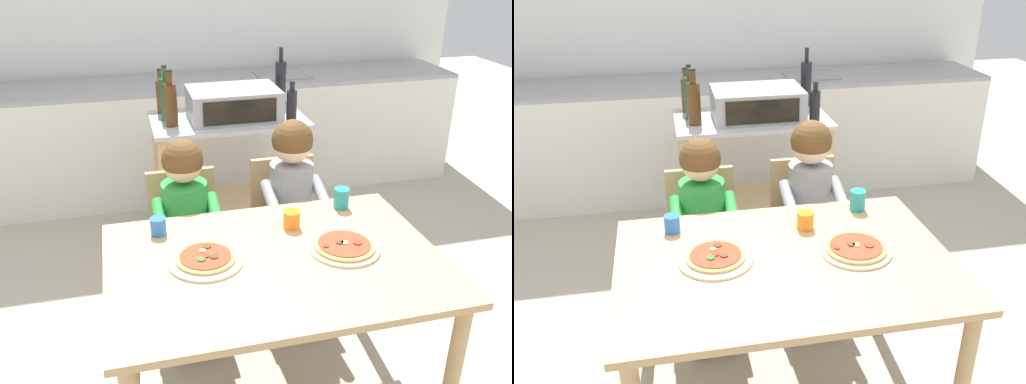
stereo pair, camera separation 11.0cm
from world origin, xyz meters
TOP-DOWN VIEW (x-y plane):
  - ground_plane at (0.00, 1.08)m, footprint 10.85×10.85m
  - back_wall_tiled at (0.00, 2.77)m, footprint 4.68×0.12m
  - kitchen_counter at (0.00, 2.36)m, footprint 4.21×0.60m
  - kitchen_island_cart at (0.11, 1.42)m, footprint 0.93×0.53m
  - toaster_oven at (0.14, 1.40)m, footprint 0.53×0.37m
  - bottle_brown_beer at (-0.27, 1.60)m, footprint 0.05×0.05m
  - bottle_slim_sauce at (0.50, 1.60)m, footprint 0.07×0.07m
  - bottle_dark_olive_oil at (0.45, 1.23)m, footprint 0.06×0.06m
  - bottle_clear_vinegar at (-0.24, 1.34)m, footprint 0.08×0.08m
  - bottle_tall_green_wine at (-0.25, 1.46)m, footprint 0.07×0.07m
  - dining_table at (0.00, 0.00)m, footprint 1.29×0.89m
  - dining_chair_left at (-0.26, 0.72)m, footprint 0.36×0.36m
  - dining_chair_right at (0.28, 0.75)m, footprint 0.36×0.36m
  - child_in_green_shirt at (-0.26, 0.60)m, footprint 0.32×0.42m
  - child_in_grey_shirt at (0.28, 0.64)m, footprint 0.32×0.42m
  - pizza_plate_white at (-0.26, 0.05)m, footprint 0.29×0.29m
  - pizza_plate_cream at (0.28, 0.01)m, footprint 0.28×0.28m
  - drinking_cup_teal at (0.41, 0.35)m, footprint 0.07×0.07m
  - drinking_cup_orange at (0.14, 0.23)m, footprint 0.07×0.07m
  - drinking_cup_blue at (-0.42, 0.31)m, footprint 0.07×0.07m

SIDE VIEW (x-z plane):
  - ground_plane at x=0.00m, z-range 0.00..0.00m
  - kitchen_counter at x=0.00m, z-range -0.10..0.98m
  - dining_chair_left at x=-0.26m, z-range 0.07..0.89m
  - dining_chair_right at x=0.28m, z-range 0.07..0.89m
  - kitchen_island_cart at x=0.11m, z-range 0.14..1.02m
  - dining_table at x=0.00m, z-range 0.27..1.03m
  - child_in_green_shirt at x=-0.26m, z-range 0.16..1.17m
  - child_in_grey_shirt at x=0.28m, z-range 0.17..1.22m
  - pizza_plate_white at x=-0.26m, z-range 0.75..0.78m
  - pizza_plate_cream at x=0.28m, z-range 0.75..0.78m
  - drinking_cup_orange at x=0.14m, z-range 0.75..0.83m
  - drinking_cup_blue at x=-0.42m, z-range 0.75..0.83m
  - drinking_cup_teal at x=0.41m, z-range 0.75..0.85m
  - toaster_oven at x=0.14m, z-range 0.88..1.06m
  - bottle_dark_olive_oil at x=0.45m, z-range 0.86..1.11m
  - bottle_brown_beer at x=-0.27m, z-range 0.85..1.13m
  - bottle_tall_green_wine at x=-0.25m, z-range 0.85..1.18m
  - bottle_clear_vinegar at x=-0.24m, z-range 0.85..1.18m
  - bottle_slim_sauce at x=0.50m, z-range 0.84..1.21m
  - back_wall_tiled at x=0.00m, z-range 0.00..2.70m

